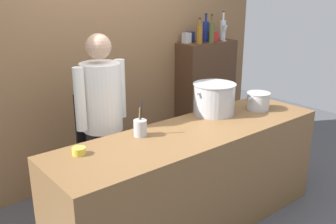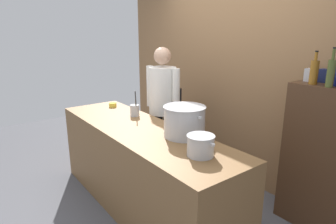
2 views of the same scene
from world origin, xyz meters
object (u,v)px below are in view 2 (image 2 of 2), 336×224
Objects in this scene: chef at (163,103)px; spice_tin_silver at (310,75)px; stockpot_large at (184,121)px; butter_jar at (113,105)px; wine_bottle_amber at (314,72)px; wine_bottle_olive at (331,73)px; utensil_crock at (135,110)px; stockpot_small at (201,145)px; spice_tin_navy at (324,76)px.

chef reaches higher than spice_tin_silver.
stockpot_large is 4.68× the size of butter_jar.
wine_bottle_amber is 0.16m from wine_bottle_olive.
stockpot_small is at bearing -7.08° from utensil_crock.
wine_bottle_amber is at bearing 53.52° from stockpot_large.
chef is at bearing -158.14° from spice_tin_silver.
utensil_crock is at bearing 88.68° from chef.
stockpot_small is 1.25m from wine_bottle_olive.
stockpot_small is 1.80m from butter_jar.
butter_jar is 2.30m from spice_tin_silver.
stockpot_large is 3.75× the size of spice_tin_silver.
spice_tin_navy is (2.07, 1.12, 0.52)m from butter_jar.
utensil_crock is 3.09× the size of butter_jar.
spice_tin_silver is at bearing 60.58° from stockpot_large.
wine_bottle_amber reaches higher than utensil_crock.
utensil_crock reaches higher than stockpot_large.
stockpot_large is 1.25m from spice_tin_silver.
stockpot_small is 0.86× the size of wine_bottle_olive.
chef is at bearing -157.99° from spice_tin_navy.
wine_bottle_olive reaches higher than stockpot_small.
spice_tin_navy is 1.02× the size of spice_tin_silver.
chef is at bearing 45.84° from butter_jar.
spice_tin_silver reaches higher than butter_jar.
spice_tin_silver is (0.17, 1.22, 0.46)m from stockpot_small.
wine_bottle_olive is (1.68, 0.90, 0.54)m from utensil_crock.
stockpot_small is 1.31m from spice_tin_silver.
wine_bottle_olive is 0.26m from spice_tin_navy.
utensil_crock is at bearing -148.35° from wine_bottle_amber.
butter_jar is at bearing -178.48° from utensil_crock.
spice_tin_navy is at bearing 85.96° from wine_bottle_amber.
spice_tin_navy is at bearing 24.17° from spice_tin_silver.
utensil_crock is 2.47× the size of spice_tin_silver.
wine_bottle_olive is at bearing -54.96° from spice_tin_navy.
chef reaches higher than spice_tin_navy.
wine_bottle_olive is at bearing 46.35° from stockpot_large.
utensil_crock is 1.98m from wine_bottle_olive.
spice_tin_silver is (0.58, 1.03, 0.40)m from stockpot_large.
chef is 13.90× the size of spice_tin_silver.
stockpot_large is (0.92, -0.43, 0.08)m from chef.
wine_bottle_amber reaches higher than butter_jar.
wine_bottle_amber is at bearing 76.59° from stockpot_small.
utensil_crock is 0.54m from butter_jar.
wine_bottle_olive reaches higher than wine_bottle_amber.
chef reaches higher than butter_jar.
utensil_crock is at bearing -143.45° from spice_tin_silver.
utensil_crock is 1.84m from spice_tin_silver.
spice_tin_silver is at bearing 126.35° from wine_bottle_amber.
butter_jar is 0.78× the size of spice_tin_navy.
spice_tin_silver is (-0.25, 0.16, -0.06)m from wine_bottle_olive.
butter_jar is at bearing -155.15° from wine_bottle_amber.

